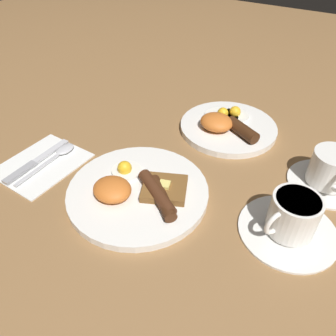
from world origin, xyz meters
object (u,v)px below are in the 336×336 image
Objects in this scene: breakfast_plate_far at (227,125)px; teacup_far at (330,172)px; spoon at (59,153)px; teacup_near at (291,220)px; knife at (34,163)px; breakfast_plate_near at (138,191)px.

teacup_far reaches higher than breakfast_plate_far.
teacup_near is at bearing -84.71° from spoon.
spoon is (0.02, 0.05, 0.00)m from knife.
knife is 1.05× the size of spoon.
breakfast_plate_near is at bearing -143.62° from teacup_far.
breakfast_plate_near is at bearing -80.99° from knife.
teacup_far is at bearing -68.59° from spoon.
knife is at bearing -170.58° from breakfast_plate_near.
spoon is at bearing -174.02° from teacup_near.
teacup_near is (0.27, 0.06, 0.02)m from breakfast_plate_near.
breakfast_plate_far is at bearing 162.59° from teacup_far.
breakfast_plate_far is 1.45× the size of spoon.
teacup_far is 0.91× the size of spoon.
breakfast_plate_far reaches higher than spoon.
breakfast_plate_far is at bearing 79.92° from breakfast_plate_near.
breakfast_plate_near is 0.25m from knife.
teacup_far is at bearing 79.17° from teacup_near.
breakfast_plate_far is (0.05, 0.30, 0.00)m from breakfast_plate_near.
teacup_near is at bearing -47.65° from breakfast_plate_far.
breakfast_plate_far is at bearing 132.35° from teacup_near.
breakfast_plate_far is at bearing -44.10° from spoon.
teacup_near is 1.04× the size of spoon.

